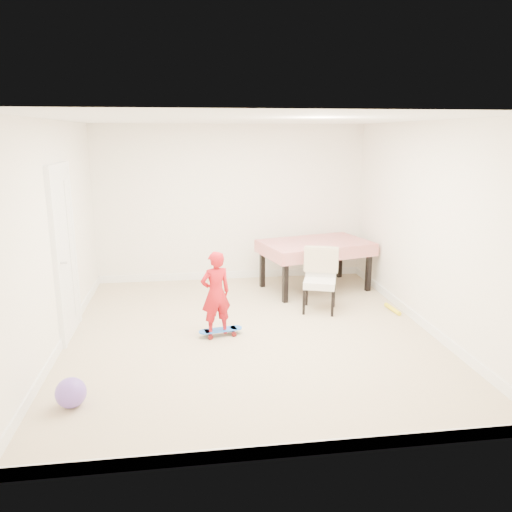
{
  "coord_description": "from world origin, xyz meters",
  "views": [
    {
      "loc": [
        -0.73,
        -5.81,
        2.44
      ],
      "look_at": [
        0.1,
        0.2,
        0.95
      ],
      "focal_mm": 35.0,
      "sensor_mm": 36.0,
      "label": 1
    }
  ],
  "objects": [
    {
      "name": "ground",
      "position": [
        0.0,
        0.0,
        0.0
      ],
      "size": [
        5.0,
        5.0,
        0.0
      ],
      "primitive_type": "plane",
      "color": "tan",
      "rests_on": "ground"
    },
    {
      "name": "ceiling",
      "position": [
        0.0,
        0.0,
        2.58
      ],
      "size": [
        4.5,
        5.0,
        0.04
      ],
      "primitive_type": "cube",
      "color": "white",
      "rests_on": "wall_back"
    },
    {
      "name": "wall_back",
      "position": [
        0.0,
        2.48,
        1.3
      ],
      "size": [
        4.5,
        0.04,
        2.6
      ],
      "primitive_type": "cube",
      "color": "white",
      "rests_on": "ground"
    },
    {
      "name": "wall_front",
      "position": [
        0.0,
        -2.48,
        1.3
      ],
      "size": [
        4.5,
        0.04,
        2.6
      ],
      "primitive_type": "cube",
      "color": "white",
      "rests_on": "ground"
    },
    {
      "name": "wall_left",
      "position": [
        -2.23,
        0.0,
        1.3
      ],
      "size": [
        0.04,
        5.0,
        2.6
      ],
      "primitive_type": "cube",
      "color": "white",
      "rests_on": "ground"
    },
    {
      "name": "wall_right",
      "position": [
        2.23,
        0.0,
        1.3
      ],
      "size": [
        0.04,
        5.0,
        2.6
      ],
      "primitive_type": "cube",
      "color": "white",
      "rests_on": "ground"
    },
    {
      "name": "door",
      "position": [
        -2.22,
        0.3,
        1.02
      ],
      "size": [
        0.11,
        0.94,
        2.11
      ],
      "primitive_type": "cube",
      "color": "white",
      "rests_on": "ground"
    },
    {
      "name": "baseboard_back",
      "position": [
        0.0,
        2.49,
        0.06
      ],
      "size": [
        4.5,
        0.02,
        0.12
      ],
      "primitive_type": "cube",
      "color": "white",
      "rests_on": "ground"
    },
    {
      "name": "baseboard_front",
      "position": [
        0.0,
        -2.49,
        0.06
      ],
      "size": [
        4.5,
        0.02,
        0.12
      ],
      "primitive_type": "cube",
      "color": "white",
      "rests_on": "ground"
    },
    {
      "name": "baseboard_left",
      "position": [
        -2.24,
        0.0,
        0.06
      ],
      "size": [
        0.02,
        5.0,
        0.12
      ],
      "primitive_type": "cube",
      "color": "white",
      "rests_on": "ground"
    },
    {
      "name": "baseboard_right",
      "position": [
        2.24,
        0.0,
        0.06
      ],
      "size": [
        0.02,
        5.0,
        0.12
      ],
      "primitive_type": "cube",
      "color": "white",
      "rests_on": "ground"
    },
    {
      "name": "dining_table",
      "position": [
        1.26,
        1.71,
        0.39
      ],
      "size": [
        1.87,
        1.43,
        0.78
      ],
      "primitive_type": null,
      "rotation": [
        0.0,
        0.0,
        0.26
      ],
      "color": "red",
      "rests_on": "ground"
    },
    {
      "name": "dining_chair",
      "position": [
        1.07,
        0.69,
        0.44
      ],
      "size": [
        0.65,
        0.7,
        0.89
      ],
      "primitive_type": null,
      "rotation": [
        0.0,
        0.0,
        -0.33
      ],
      "color": "white",
      "rests_on": "ground"
    },
    {
      "name": "skateboard",
      "position": [
        -0.37,
        -0.02,
        0.04
      ],
      "size": [
        0.58,
        0.3,
        0.08
      ],
      "primitive_type": null,
      "rotation": [
        0.0,
        0.0,
        0.19
      ],
      "color": "blue",
      "rests_on": "ground"
    },
    {
      "name": "child",
      "position": [
        -0.43,
        -0.04,
        0.52
      ],
      "size": [
        0.44,
        0.36,
        1.05
      ],
      "primitive_type": "imported",
      "rotation": [
        0.0,
        0.0,
        3.47
      ],
      "color": "red",
      "rests_on": "ground"
    },
    {
      "name": "balloon",
      "position": [
        -1.84,
        -1.5,
        0.14
      ],
      "size": [
        0.28,
        0.28,
        0.28
      ],
      "primitive_type": "sphere",
      "color": "#724FBF",
      "rests_on": "ground"
    },
    {
      "name": "foam_toy",
      "position": [
        2.1,
        0.53,
        0.03
      ],
      "size": [
        0.1,
        0.4,
        0.06
      ],
      "primitive_type": "cylinder",
      "rotation": [
        1.57,
        0.0,
        0.09
      ],
      "color": "yellow",
      "rests_on": "ground"
    }
  ]
}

